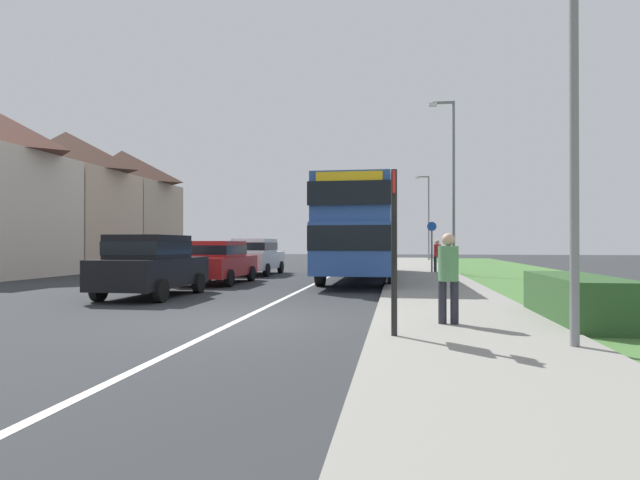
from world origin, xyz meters
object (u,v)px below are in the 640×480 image
object	(u,v)px
parked_car_black	(151,263)
cycle_route_sign	(432,245)
pedestrian_walking_away	(437,254)
street_lamp_far	(427,212)
pedestrian_at_stop	(448,274)
parked_car_white	(256,255)
bus_stop_sign	(394,240)
double_decker_bus	(362,228)
parked_car_red	(217,260)
street_lamp_mid	(451,177)
street_lamp_near	(566,19)

from	to	relation	value
parked_car_black	cycle_route_sign	world-z (taller)	cycle_route_sign
pedestrian_walking_away	street_lamp_far	xyz separation A→B (m)	(0.53, 17.78, 3.09)
street_lamp_far	pedestrian_at_stop	bearing A→B (deg)	-92.60
parked_car_white	pedestrian_walking_away	size ratio (longest dim) A/B	2.63
pedestrian_walking_away	bus_stop_sign	bearing A→B (deg)	-96.36
double_decker_bus	cycle_route_sign	size ratio (longest dim) A/B	4.54
pedestrian_walking_away	street_lamp_far	bearing A→B (deg)	88.31
parked_car_white	bus_stop_sign	xyz separation A→B (m)	(6.63, -15.65, 0.61)
parked_car_red	bus_stop_sign	xyz separation A→B (m)	(6.58, -10.32, 0.67)
pedestrian_at_stop	double_decker_bus	bearing A→B (deg)	101.02
double_decker_bus	cycle_route_sign	distance (m)	4.99
double_decker_bus	street_lamp_mid	bearing A→B (deg)	30.75
parked_car_black	bus_stop_sign	xyz separation A→B (m)	(6.72, -5.52, 0.60)
parked_car_red	street_lamp_far	size ratio (longest dim) A/B	0.60
street_lamp_mid	pedestrian_at_stop	bearing A→B (deg)	-96.00
parked_car_white	street_lamp_near	bearing A→B (deg)	-60.97
parked_car_red	street_lamp_mid	distance (m)	10.86
bus_stop_sign	parked_car_black	bearing A→B (deg)	140.59
parked_car_white	street_lamp_mid	bearing A→B (deg)	-2.27
street_lamp_far	parked_car_red	bearing A→B (deg)	-110.13
parked_car_black	bus_stop_sign	world-z (taller)	bus_stop_sign
double_decker_bus	street_lamp_near	bearing A→B (deg)	-74.71
pedestrian_walking_away	bus_stop_sign	world-z (taller)	bus_stop_sign
cycle_route_sign	street_lamp_far	world-z (taller)	street_lamp_far
cycle_route_sign	street_lamp_far	distance (m)	18.19
street_lamp_near	parked_car_white	bearing A→B (deg)	119.03
parked_car_red	cycle_route_sign	xyz separation A→B (m)	(8.22, 6.63, 0.55)
parked_car_red	pedestrian_at_stop	world-z (taller)	pedestrian_at_stop
parked_car_black	pedestrian_walking_away	size ratio (longest dim) A/B	2.38
cycle_route_sign	street_lamp_mid	bearing A→B (deg)	-65.78
parked_car_red	pedestrian_at_stop	bearing A→B (deg)	-50.45
bus_stop_sign	street_lamp_near	world-z (taller)	street_lamp_near
street_lamp_near	cycle_route_sign	bearing A→B (deg)	92.15
parked_car_red	bus_stop_sign	world-z (taller)	bus_stop_sign
parked_car_black	street_lamp_mid	distance (m)	13.81
double_decker_bus	bus_stop_sign	bearing A→B (deg)	-83.92
parked_car_red	pedestrian_walking_away	distance (m)	10.90
parked_car_black	pedestrian_at_stop	size ratio (longest dim) A/B	2.38
pedestrian_walking_away	cycle_route_sign	size ratio (longest dim) A/B	0.66
bus_stop_sign	street_lamp_near	distance (m)	3.78
pedestrian_walking_away	cycle_route_sign	xyz separation A→B (m)	(-0.27, -0.20, 0.45)
double_decker_bus	parked_car_black	world-z (taller)	double_decker_bus
bus_stop_sign	street_lamp_far	distance (m)	35.10
parked_car_red	street_lamp_near	size ratio (longest dim) A/B	0.54
double_decker_bus	pedestrian_at_stop	world-z (taller)	double_decker_bus
pedestrian_at_stop	parked_car_red	bearing A→B (deg)	129.55
street_lamp_near	pedestrian_at_stop	bearing A→B (deg)	129.68
pedestrian_walking_away	street_lamp_far	distance (m)	18.05
pedestrian_walking_away	street_lamp_mid	distance (m)	3.96
double_decker_bus	street_lamp_far	distance (m)	22.29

